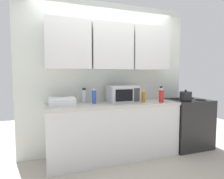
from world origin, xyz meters
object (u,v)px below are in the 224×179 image
bottle_white_jar (161,94)px  bottle_amber_vinegar (143,97)px  microwave (123,94)px  bottle_blue_cleaner (94,97)px  bottle_clear_tall (84,96)px  bottle_red_sauce (161,96)px  dish_rack (62,102)px  stove_range (187,123)px  kettle (186,96)px

bottle_white_jar → bottle_amber_vinegar: bottle_white_jar is taller
bottle_amber_vinegar → microwave: bearing=163.4°
bottle_blue_cleaner → bottle_amber_vinegar: bearing=-8.4°
bottle_white_jar → bottle_clear_tall: bearing=175.1°
bottle_red_sauce → microwave: bearing=161.0°
bottle_clear_tall → dish_rack: bearing=-151.0°
bottle_amber_vinegar → stove_range: bearing=2.9°
bottle_amber_vinegar → bottle_clear_tall: bearing=164.0°
microwave → dish_rack: 0.99m
stove_range → kettle: (-0.17, -0.14, 0.54)m
stove_range → bottle_amber_vinegar: 1.10m
bottle_red_sauce → bottle_clear_tall: bottle_clear_tall is taller
bottle_red_sauce → bottle_amber_vinegar: 0.30m
microwave → bottle_amber_vinegar: (0.34, -0.10, -0.05)m
bottle_white_jar → bottle_blue_cleaner: 1.27m
bottle_clear_tall → microwave: bearing=-15.7°
dish_rack → bottle_amber_vinegar: bearing=-3.0°
bottle_clear_tall → bottle_blue_cleaner: bearing=-49.5°
stove_range → bottle_clear_tall: bottle_clear_tall is taller
microwave → bottle_amber_vinegar: bearing=-16.6°
bottle_white_jar → bottle_blue_cleaner: (-1.27, -0.03, -0.01)m
dish_rack → bottle_amber_vinegar: 1.32m
bottle_red_sauce → bottle_clear_tall: 1.28m
dish_rack → bottle_blue_cleaner: bottle_blue_cleaner is taller
microwave → bottle_red_sauce: bearing=-19.0°
kettle → dish_rack: (-2.11, 0.16, -0.03)m
stove_range → bottle_white_jar: bottle_white_jar is taller
microwave → dish_rack: size_ratio=1.26×
stove_range → dish_rack: (-2.28, 0.02, 0.51)m
bottle_red_sauce → kettle: bearing=2.0°
bottle_red_sauce → bottle_blue_cleaner: bearing=168.1°
kettle → bottle_blue_cleaner: bearing=172.5°
stove_range → bottle_blue_cleaner: bearing=177.7°
dish_rack → bottle_red_sauce: bottle_red_sauce is taller
bottle_blue_cleaner → bottle_white_jar: bearing=1.5°
dish_rack → bottle_white_jar: (1.76, 0.09, 0.06)m
stove_range → dish_rack: dish_rack is taller
microwave → bottle_amber_vinegar: 0.35m
bottle_white_jar → bottle_blue_cleaner: size_ratio=1.09×
bottle_clear_tall → bottle_blue_cleaner: (0.13, -0.15, -0.00)m
kettle → bottle_red_sauce: bottle_red_sauce is taller
bottle_white_jar → bottle_clear_tall: 1.40m
bottle_red_sauce → stove_range: bearing=13.0°
bottle_white_jar → bottle_red_sauce: (-0.17, -0.26, -0.01)m
bottle_white_jar → dish_rack: bearing=-177.2°
kettle → bottle_blue_cleaner: 1.62m
kettle → dish_rack: 2.12m
bottle_clear_tall → bottle_red_sauce: bearing=-17.3°
bottle_red_sauce → bottle_clear_tall: bearing=162.7°
kettle → bottle_clear_tall: bearing=168.2°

